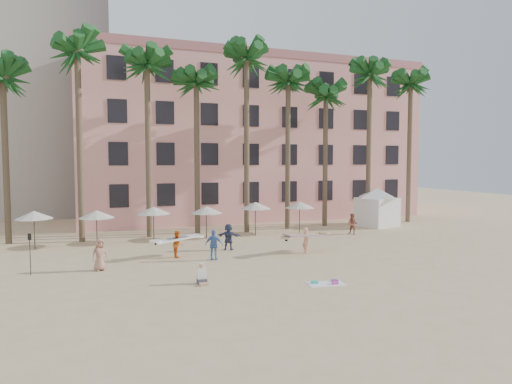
{
  "coord_description": "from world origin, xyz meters",
  "views": [
    {
      "loc": [
        -9.66,
        -21.51,
        6.05
      ],
      "look_at": [
        0.65,
        6.0,
        4.0
      ],
      "focal_mm": 32.0,
      "sensor_mm": 36.0,
      "label": 1
    }
  ],
  "objects_px": {
    "pink_hotel": "(246,142)",
    "carrier_white": "(178,243)",
    "carrier_yellow": "(306,238)",
    "cabana": "(377,204)"
  },
  "relations": [
    {
      "from": "pink_hotel",
      "to": "carrier_white",
      "type": "height_order",
      "value": "pink_hotel"
    },
    {
      "from": "pink_hotel",
      "to": "carrier_yellow",
      "type": "xyz_separation_m",
      "value": [
        -3.28,
        -21.09,
        -7.03
      ]
    },
    {
      "from": "cabana",
      "to": "carrier_yellow",
      "type": "height_order",
      "value": "cabana"
    },
    {
      "from": "carrier_white",
      "to": "cabana",
      "type": "bearing_deg",
      "value": 19.79
    },
    {
      "from": "pink_hotel",
      "to": "carrier_yellow",
      "type": "height_order",
      "value": "pink_hotel"
    },
    {
      "from": "pink_hotel",
      "to": "cabana",
      "type": "relative_size",
      "value": 6.46
    },
    {
      "from": "carrier_yellow",
      "to": "carrier_white",
      "type": "height_order",
      "value": "carrier_yellow"
    },
    {
      "from": "carrier_yellow",
      "to": "pink_hotel",
      "type": "bearing_deg",
      "value": 81.15
    },
    {
      "from": "pink_hotel",
      "to": "cabana",
      "type": "bearing_deg",
      "value": -55.58
    },
    {
      "from": "pink_hotel",
      "to": "carrier_yellow",
      "type": "bearing_deg",
      "value": -98.85
    }
  ]
}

